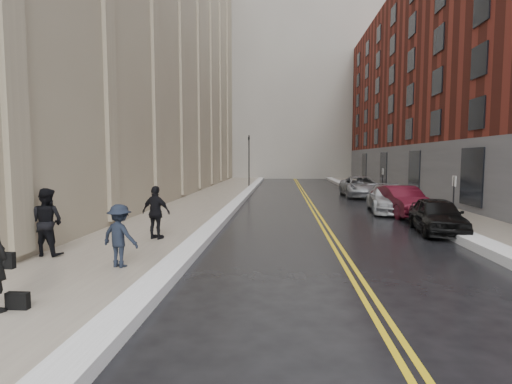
# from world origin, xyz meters

# --- Properties ---
(ground) EXTENTS (160.00, 160.00, 0.00)m
(ground) POSITION_xyz_m (0.00, 0.00, 0.00)
(ground) COLOR black
(ground) RESTS_ON ground
(sidewalk_left) EXTENTS (4.00, 64.00, 0.15)m
(sidewalk_left) POSITION_xyz_m (-4.50, 16.00, 0.07)
(sidewalk_left) COLOR gray
(sidewalk_left) RESTS_ON ground
(sidewalk_right) EXTENTS (3.00, 64.00, 0.15)m
(sidewalk_right) POSITION_xyz_m (9.00, 16.00, 0.07)
(sidewalk_right) COLOR gray
(sidewalk_right) RESTS_ON ground
(lane_stripe_a) EXTENTS (0.12, 64.00, 0.01)m
(lane_stripe_a) POSITION_xyz_m (2.38, 16.00, 0.00)
(lane_stripe_a) COLOR gold
(lane_stripe_a) RESTS_ON ground
(lane_stripe_b) EXTENTS (0.12, 64.00, 0.01)m
(lane_stripe_b) POSITION_xyz_m (2.62, 16.00, 0.00)
(lane_stripe_b) COLOR gold
(lane_stripe_b) RESTS_ON ground
(snow_ridge_left) EXTENTS (0.70, 60.80, 0.26)m
(snow_ridge_left) POSITION_xyz_m (-2.20, 16.00, 0.13)
(snow_ridge_left) COLOR white
(snow_ridge_left) RESTS_ON ground
(snow_ridge_right) EXTENTS (0.85, 60.80, 0.30)m
(snow_ridge_right) POSITION_xyz_m (7.15, 16.00, 0.15)
(snow_ridge_right) COLOR white
(snow_ridge_right) RESTS_ON ground
(building_right) EXTENTS (14.00, 50.00, 18.00)m
(building_right) POSITION_xyz_m (17.50, 23.00, 9.00)
(building_right) COLOR maroon
(building_right) RESTS_ON ground
(tower_far_center) EXTENTS (28.00, 16.00, 52.00)m
(tower_far_center) POSITION_xyz_m (1.00, 56.00, 26.00)
(tower_far_center) COLOR gray
(tower_far_center) RESTS_ON ground
(tower_far_right) EXTENTS (22.00, 18.00, 44.00)m
(tower_far_right) POSITION_xyz_m (14.00, 66.00, 22.00)
(tower_far_right) COLOR slate
(tower_far_right) RESTS_ON ground
(tower_far_left) EXTENTS (22.00, 18.00, 60.00)m
(tower_far_left) POSITION_xyz_m (-12.00, 72.00, 30.00)
(tower_far_left) COLOR slate
(tower_far_left) RESTS_ON ground
(traffic_signal) EXTENTS (0.18, 0.15, 5.20)m
(traffic_signal) POSITION_xyz_m (-2.60, 30.00, 3.08)
(traffic_signal) COLOR black
(traffic_signal) RESTS_ON ground
(parking_sign_near) EXTENTS (0.06, 0.35, 2.23)m
(parking_sign_near) POSITION_xyz_m (7.90, 8.00, 1.36)
(parking_sign_near) COLOR black
(parking_sign_near) RESTS_ON ground
(parking_sign_far) EXTENTS (0.06, 0.35, 2.23)m
(parking_sign_far) POSITION_xyz_m (7.90, 20.00, 1.36)
(parking_sign_far) COLOR black
(parking_sign_far) RESTS_ON ground
(car_black) EXTENTS (2.14, 4.29, 1.40)m
(car_black) POSITION_xyz_m (6.80, 6.80, 0.70)
(car_black) COLOR black
(car_black) RESTS_ON ground
(car_maroon) EXTENTS (2.20, 4.81, 1.53)m
(car_maroon) POSITION_xyz_m (6.80, 11.63, 0.76)
(car_maroon) COLOR #430C17
(car_maroon) RESTS_ON ground
(car_silver_near) EXTENTS (2.61, 5.33, 1.49)m
(car_silver_near) POSITION_xyz_m (6.54, 13.00, 0.75)
(car_silver_near) COLOR #AAADB2
(car_silver_near) RESTS_ON ground
(car_silver_far) EXTENTS (2.68, 5.72, 1.58)m
(car_silver_far) POSITION_xyz_m (6.67, 21.54, 0.79)
(car_silver_far) COLOR #9A9CA1
(car_silver_far) RESTS_ON ground
(pedestrian_a) EXTENTS (1.04, 0.86, 1.96)m
(pedestrian_a) POSITION_xyz_m (-6.13, 1.70, 1.13)
(pedestrian_a) COLOR black
(pedestrian_a) RESTS_ON sidewalk_left
(pedestrian_b) EXTENTS (1.19, 0.92, 1.63)m
(pedestrian_b) POSITION_xyz_m (-3.53, 0.64, 0.97)
(pedestrian_b) COLOR black
(pedestrian_b) RESTS_ON sidewalk_left
(pedestrian_c) EXTENTS (1.17, 0.74, 1.86)m
(pedestrian_c) POSITION_xyz_m (-3.72, 4.22, 1.08)
(pedestrian_c) COLOR black
(pedestrian_c) RESTS_ON sidewalk_left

